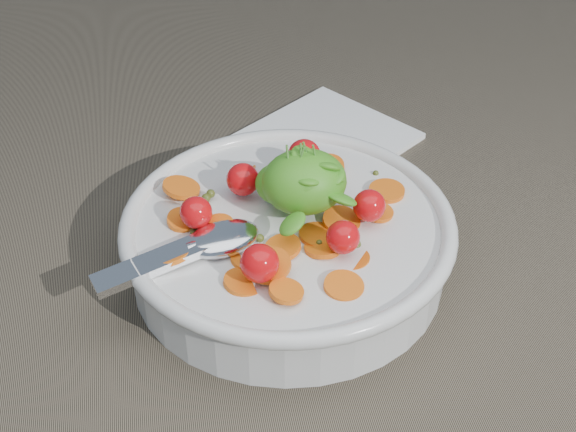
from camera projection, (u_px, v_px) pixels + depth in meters
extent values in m
plane|color=brown|center=(275.00, 295.00, 0.56)|extent=(6.00, 6.00, 0.00)
cylinder|color=silver|center=(288.00, 246.00, 0.57)|extent=(0.22, 0.22, 0.04)
torus|color=silver|center=(288.00, 223.00, 0.55)|extent=(0.23, 0.23, 0.01)
cylinder|color=silver|center=(288.00, 266.00, 0.58)|extent=(0.11, 0.11, 0.01)
cylinder|color=brown|center=(288.00, 246.00, 0.57)|extent=(0.20, 0.20, 0.03)
cylinder|color=orange|center=(351.00, 261.00, 0.53)|extent=(0.03, 0.03, 0.01)
cylinder|color=orange|center=(326.00, 252.00, 0.53)|extent=(0.03, 0.03, 0.01)
cylinder|color=orange|center=(251.00, 261.00, 0.53)|extent=(0.03, 0.04, 0.01)
cylinder|color=orange|center=(326.00, 168.00, 0.60)|extent=(0.04, 0.04, 0.01)
cylinder|color=orange|center=(323.00, 248.00, 0.53)|extent=(0.03, 0.03, 0.01)
cylinder|color=orange|center=(216.00, 229.00, 0.54)|extent=(0.03, 0.03, 0.01)
cylinder|color=orange|center=(387.00, 191.00, 0.58)|extent=(0.03, 0.03, 0.00)
cylinder|color=orange|center=(245.00, 283.00, 0.51)|extent=(0.04, 0.04, 0.01)
cylinder|color=orange|center=(183.00, 220.00, 0.55)|extent=(0.03, 0.03, 0.01)
cylinder|color=orange|center=(242.00, 169.00, 0.61)|extent=(0.03, 0.03, 0.01)
cylinder|color=orange|center=(320.00, 236.00, 0.54)|extent=(0.04, 0.04, 0.01)
cylinder|color=orange|center=(181.00, 187.00, 0.58)|extent=(0.04, 0.04, 0.01)
cylinder|color=orange|center=(342.00, 221.00, 0.55)|extent=(0.03, 0.03, 0.01)
cylinder|color=orange|center=(269.00, 265.00, 0.51)|extent=(0.04, 0.04, 0.01)
cylinder|color=orange|center=(172.00, 255.00, 0.52)|extent=(0.03, 0.03, 0.01)
cylinder|color=orange|center=(283.00, 248.00, 0.53)|extent=(0.03, 0.03, 0.01)
cylinder|color=orange|center=(309.00, 168.00, 0.61)|extent=(0.03, 0.03, 0.00)
cylinder|color=orange|center=(344.00, 286.00, 0.50)|extent=(0.03, 0.03, 0.01)
cylinder|color=orange|center=(378.00, 212.00, 0.56)|extent=(0.02, 0.02, 0.01)
cylinder|color=orange|center=(286.00, 291.00, 0.49)|extent=(0.03, 0.03, 0.01)
sphere|color=#45501A|center=(194.00, 232.00, 0.55)|extent=(0.01, 0.01, 0.01)
sphere|color=#45501A|center=(381.00, 188.00, 0.59)|extent=(0.01, 0.01, 0.01)
sphere|color=#45501A|center=(376.00, 173.00, 0.60)|extent=(0.00, 0.00, 0.00)
sphere|color=#45501A|center=(206.00, 198.00, 0.57)|extent=(0.01, 0.01, 0.01)
sphere|color=#45501A|center=(319.00, 243.00, 0.54)|extent=(0.00, 0.00, 0.00)
sphere|color=#45501A|center=(277.00, 201.00, 0.57)|extent=(0.01, 0.01, 0.01)
sphere|color=#45501A|center=(257.00, 182.00, 0.59)|extent=(0.01, 0.01, 0.01)
sphere|color=#45501A|center=(253.00, 274.00, 0.50)|extent=(0.01, 0.01, 0.01)
sphere|color=#45501A|center=(211.00, 194.00, 0.57)|extent=(0.01, 0.01, 0.01)
sphere|color=#45501A|center=(260.00, 238.00, 0.54)|extent=(0.01, 0.01, 0.01)
sphere|color=#45501A|center=(247.00, 230.00, 0.54)|extent=(0.01, 0.01, 0.01)
sphere|color=#45501A|center=(327.00, 195.00, 0.57)|extent=(0.00, 0.00, 0.00)
sphere|color=#45501A|center=(356.00, 244.00, 0.54)|extent=(0.01, 0.01, 0.01)
sphere|color=red|center=(369.00, 206.00, 0.55)|extent=(0.02, 0.02, 0.02)
sphere|color=red|center=(304.00, 156.00, 0.59)|extent=(0.02, 0.02, 0.02)
sphere|color=red|center=(243.00, 179.00, 0.57)|extent=(0.02, 0.02, 0.02)
sphere|color=red|center=(196.00, 212.00, 0.54)|extent=(0.02, 0.02, 0.02)
sphere|color=red|center=(260.00, 263.00, 0.50)|extent=(0.02, 0.02, 0.02)
sphere|color=red|center=(343.00, 237.00, 0.52)|extent=(0.02, 0.02, 0.02)
ellipsoid|color=#4CA525|center=(304.00, 182.00, 0.55)|extent=(0.06, 0.05, 0.04)
ellipsoid|color=#4CA525|center=(280.00, 184.00, 0.56)|extent=(0.03, 0.03, 0.03)
ellipsoid|color=#4CA525|center=(327.00, 167.00, 0.54)|extent=(0.02, 0.02, 0.02)
ellipsoid|color=#4CA525|center=(303.00, 156.00, 0.54)|extent=(0.02, 0.02, 0.02)
ellipsoid|color=#4CA525|center=(297.00, 167.00, 0.54)|extent=(0.03, 0.03, 0.02)
ellipsoid|color=#4CA525|center=(311.00, 156.00, 0.54)|extent=(0.02, 0.02, 0.01)
ellipsoid|color=#4CA525|center=(285.00, 195.00, 0.54)|extent=(0.02, 0.02, 0.01)
ellipsoid|color=#4CA525|center=(306.00, 191.00, 0.53)|extent=(0.02, 0.02, 0.02)
ellipsoid|color=#4CA525|center=(334.00, 177.00, 0.54)|extent=(0.02, 0.02, 0.01)
ellipsoid|color=#4CA525|center=(309.00, 172.00, 0.55)|extent=(0.03, 0.03, 0.02)
ellipsoid|color=#4CA525|center=(331.00, 180.00, 0.54)|extent=(0.02, 0.02, 0.02)
ellipsoid|color=#4CA525|center=(341.00, 199.00, 0.53)|extent=(0.03, 0.03, 0.02)
ellipsoid|color=#4CA525|center=(293.00, 166.00, 0.57)|extent=(0.03, 0.03, 0.01)
ellipsoid|color=#4CA525|center=(308.00, 181.00, 0.53)|extent=(0.02, 0.02, 0.01)
ellipsoid|color=#4CA525|center=(284.00, 165.00, 0.54)|extent=(0.02, 0.02, 0.01)
ellipsoid|color=#4CA525|center=(292.00, 224.00, 0.52)|extent=(0.03, 0.03, 0.02)
ellipsoid|color=#4CA525|center=(304.00, 184.00, 0.53)|extent=(0.02, 0.02, 0.02)
ellipsoid|color=#4CA525|center=(317.00, 189.00, 0.54)|extent=(0.02, 0.02, 0.02)
ellipsoid|color=#4CA525|center=(292.00, 164.00, 0.54)|extent=(0.02, 0.02, 0.01)
ellipsoid|color=#4CA525|center=(300.00, 174.00, 0.55)|extent=(0.02, 0.02, 0.01)
ellipsoid|color=#4CA525|center=(287.00, 168.00, 0.54)|extent=(0.02, 0.02, 0.01)
ellipsoid|color=#4CA525|center=(327.00, 172.00, 0.54)|extent=(0.03, 0.03, 0.01)
cylinder|color=#4C8C33|center=(289.00, 172.00, 0.54)|extent=(0.00, 0.01, 0.04)
cylinder|color=#4C8C33|center=(300.00, 170.00, 0.54)|extent=(0.00, 0.01, 0.04)
cylinder|color=#4C8C33|center=(295.00, 172.00, 0.54)|extent=(0.01, 0.00, 0.04)
cylinder|color=#4C8C33|center=(318.00, 168.00, 0.54)|extent=(0.01, 0.00, 0.04)
cylinder|color=#4C8C33|center=(311.00, 166.00, 0.54)|extent=(0.01, 0.01, 0.04)
ellipsoid|color=silver|center=(223.00, 239.00, 0.53)|extent=(0.06, 0.05, 0.02)
cube|color=silver|center=(166.00, 258.00, 0.52)|extent=(0.10, 0.05, 0.01)
cylinder|color=silver|center=(200.00, 245.00, 0.53)|extent=(0.02, 0.01, 0.01)
cube|color=white|center=(321.00, 141.00, 0.71)|extent=(0.19, 0.18, 0.01)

